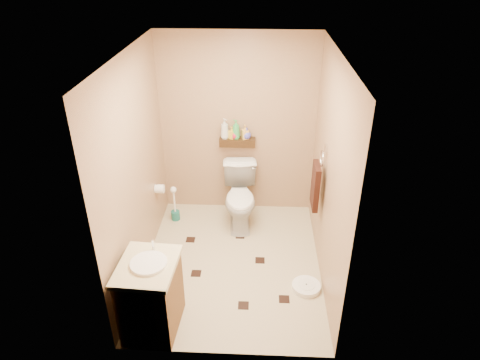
{
  "coord_description": "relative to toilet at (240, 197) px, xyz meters",
  "views": [
    {
      "loc": [
        0.27,
        -3.87,
        3.27
      ],
      "look_at": [
        0.08,
        0.25,
        0.97
      ],
      "focal_mm": 32.0,
      "sensor_mm": 36.0,
      "label": 1
    }
  ],
  "objects": [
    {
      "name": "bottle_c",
      "position": [
        -0.09,
        0.34,
        0.75
      ],
      "size": [
        0.14,
        0.14,
        0.14
      ],
      "primitive_type": "imported",
      "rotation": [
        0.0,
        0.0,
        3.61
      ],
      "color": "red",
      "rests_on": "wall_shelf"
    },
    {
      "name": "vanity",
      "position": [
        -0.76,
        -1.78,
        -0.0
      ],
      "size": [
        0.55,
        0.65,
        0.88
      ],
      "rotation": [
        0.0,
        0.0,
        -0.06
      ],
      "color": "brown",
      "rests_on": "ground"
    },
    {
      "name": "wall_front",
      "position": [
        -0.06,
        -2.08,
        0.81
      ],
      "size": [
        2.0,
        0.04,
        2.4
      ],
      "primitive_type": "cube",
      "color": "#A4815E",
      "rests_on": "ground"
    },
    {
      "name": "bottle_f",
      "position": [
        0.06,
        0.34,
        0.75
      ],
      "size": [
        0.15,
        0.15,
        0.15
      ],
      "primitive_type": "imported",
      "rotation": [
        0.0,
        0.0,
        3.57
      ],
      "color": "#4C4CBE",
      "rests_on": "wall_shelf"
    },
    {
      "name": "toilet",
      "position": [
        0.0,
        0.0,
        0.0
      ],
      "size": [
        0.5,
        0.8,
        0.78
      ],
      "primitive_type": "imported",
      "rotation": [
        0.0,
        0.0,
        0.08
      ],
      "color": "white",
      "rests_on": "ground"
    },
    {
      "name": "towel_ring",
      "position": [
        0.86,
        -0.58,
        0.55
      ],
      "size": [
        0.12,
        0.3,
        0.76
      ],
      "color": "silver",
      "rests_on": "wall_right"
    },
    {
      "name": "wall_shelf",
      "position": [
        -0.06,
        0.34,
        0.63
      ],
      "size": [
        0.46,
        0.14,
        0.1
      ],
      "primitive_type": "cube",
      "color": "#39250F",
      "rests_on": "wall_back"
    },
    {
      "name": "wall_right",
      "position": [
        0.94,
        -0.83,
        0.81
      ],
      "size": [
        0.04,
        2.5,
        2.4
      ],
      "primitive_type": "cube",
      "color": "#A4815E",
      "rests_on": "ground"
    },
    {
      "name": "ground",
      "position": [
        -0.06,
        -0.83,
        -0.39
      ],
      "size": [
        2.5,
        2.5,
        0.0
      ],
      "primitive_type": "plane",
      "color": "#C2B08E",
      "rests_on": "ground"
    },
    {
      "name": "floor_accents",
      "position": [
        -0.03,
        -0.9,
        -0.39
      ],
      "size": [
        1.24,
        1.3,
        0.01
      ],
      "color": "black",
      "rests_on": "ground"
    },
    {
      "name": "wall_left",
      "position": [
        -1.06,
        -0.83,
        0.81
      ],
      "size": [
        0.04,
        2.5,
        2.4
      ],
      "primitive_type": "cube",
      "color": "#A4815E",
      "rests_on": "ground"
    },
    {
      "name": "bottle_e",
      "position": [
        0.04,
        0.34,
        0.77
      ],
      "size": [
        0.1,
        0.11,
        0.18
      ],
      "primitive_type": "imported",
      "rotation": [
        0.0,
        0.0,
        3.48
      ],
      "color": "gold",
      "rests_on": "wall_shelf"
    },
    {
      "name": "wall_back",
      "position": [
        -0.06,
        0.42,
        0.81
      ],
      "size": [
        2.0,
        0.04,
        2.4
      ],
      "primitive_type": "cube",
      "color": "#A4815E",
      "rests_on": "ground"
    },
    {
      "name": "bottle_b",
      "position": [
        -0.13,
        0.34,
        0.76
      ],
      "size": [
        0.1,
        0.1,
        0.16
      ],
      "primitive_type": "imported",
      "rotation": [
        0.0,
        0.0,
        4.11
      ],
      "color": "gold",
      "rests_on": "wall_shelf"
    },
    {
      "name": "bathroom_scale",
      "position": [
        0.76,
        -1.21,
        -0.36
      ],
      "size": [
        0.38,
        0.38,
        0.06
      ],
      "rotation": [
        0.0,
        0.0,
        -0.3
      ],
      "color": "white",
      "rests_on": "ground"
    },
    {
      "name": "bottle_d",
      "position": [
        -0.07,
        0.34,
        0.8
      ],
      "size": [
        0.13,
        0.13,
        0.25
      ],
      "primitive_type": "imported",
      "rotation": [
        0.0,
        0.0,
        4.06
      ],
      "color": "green",
      "rests_on": "wall_shelf"
    },
    {
      "name": "bottle_a",
      "position": [
        -0.22,
        0.34,
        0.81
      ],
      "size": [
        0.15,
        0.15,
        0.27
      ],
      "primitive_type": "imported",
      "rotation": [
        0.0,
        0.0,
        0.77
      ],
      "color": "beige",
      "rests_on": "wall_shelf"
    },
    {
      "name": "toilet_brush",
      "position": [
        -0.88,
        0.04,
        -0.22
      ],
      "size": [
        0.12,
        0.12,
        0.5
      ],
      "color": "#19655E",
      "rests_on": "ground"
    },
    {
      "name": "ceiling",
      "position": [
        -0.06,
        -0.83,
        2.01
      ],
      "size": [
        2.0,
        2.5,
        0.02
      ],
      "primitive_type": "cube",
      "color": "white",
      "rests_on": "wall_back"
    },
    {
      "name": "toilet_paper",
      "position": [
        -1.0,
        -0.18,
        0.21
      ],
      "size": [
        0.12,
        0.11,
        0.12
      ],
      "color": "white",
      "rests_on": "wall_left"
    }
  ]
}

